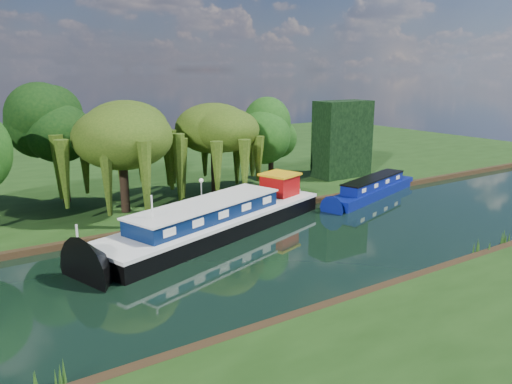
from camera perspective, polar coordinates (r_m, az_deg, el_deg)
ground at (r=32.59m, az=1.51°, el=-7.00°), size 120.00×120.00×0.00m
far_bank at (r=62.59m, az=-16.44°, el=2.77°), size 120.00×52.00×0.45m
dutch_barge at (r=36.30m, az=-4.24°, el=-3.10°), size 20.31×10.63×4.20m
narrowboat at (r=48.08m, az=13.23°, el=0.35°), size 13.54×6.27×1.97m
white_cruiser at (r=49.15m, az=14.01°, el=-0.25°), size 2.47×2.27×1.09m
willow_left at (r=40.41m, az=-15.14°, el=6.07°), size 6.92×6.92×8.29m
willow_right at (r=43.62m, az=-4.78°, el=6.26°), size 6.12×6.12×7.45m
tree_far_mid at (r=45.20m, az=-21.46°, el=6.83°), size 5.66×5.66×9.26m
tree_far_right at (r=48.08m, az=1.75°, el=6.61°), size 4.54×4.54×7.42m
conifer_hedge at (r=53.82m, az=9.83°, el=5.98°), size 6.00×3.00×8.00m
lamppost at (r=40.82m, az=-6.27°, el=0.76°), size 0.36×0.36×2.56m
mooring_posts at (r=38.93m, az=-6.12°, el=-2.12°), size 19.16×0.16×1.00m
reeds_near at (r=31.83m, az=19.90°, el=-7.32°), size 33.70×1.50×1.10m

